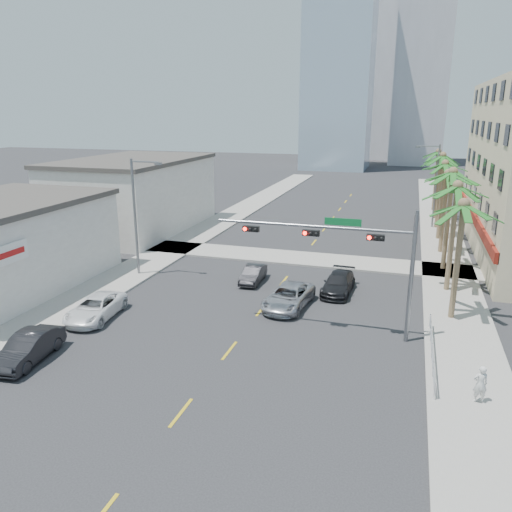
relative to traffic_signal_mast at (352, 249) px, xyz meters
The scene contains 26 objects.
ground 11.06m from the traffic_signal_mast, 126.03° to the right, with size 260.00×260.00×0.00m, color #262628.
sidewalk_right 14.44m from the traffic_signal_mast, 62.71° to the left, with size 4.00×120.00×0.15m, color gray.
sidewalk_left 22.05m from the traffic_signal_mast, 145.89° to the left, with size 4.00×120.00×0.15m, color gray.
sidewalk_cross 15.99m from the traffic_signal_mast, 112.38° to the left, with size 80.00×4.00×0.15m, color gray.
building_left_far 32.30m from the traffic_signal_mast, 141.59° to the left, with size 11.00×18.00×7.20m, color beige.
tower_far_left 90.14m from the traffic_signal_mast, 99.00° to the left, with size 14.00×14.00×48.00m, color #99B2C6.
tower_far_right 105.10m from the traffic_signal_mast, 88.20° to the left, with size 12.00×12.00×60.00m, color #ADADB2.
tower_far_center 118.45m from the traffic_signal_mast, 94.29° to the left, with size 16.00×16.00×42.00m, color #ADADB2.
traffic_signal_mast is the anchor object (origin of this frame).
palm_tree_0 7.37m from the traffic_signal_mast, 34.84° to the left, with size 4.80×4.80×7.80m.
palm_tree_1 11.18m from the traffic_signal_mast, 57.84° to the left, with size 4.80×4.80×8.16m.
palm_tree_2 15.81m from the traffic_signal_mast, 68.07° to the left, with size 4.80×4.80×8.52m.
palm_tree_3 20.59m from the traffic_signal_mast, 73.51° to the left, with size 4.80×4.80×7.80m.
palm_tree_4 25.63m from the traffic_signal_mast, 76.83° to the left, with size 4.80×4.80×8.16m.
palm_tree_5 30.72m from the traffic_signal_mast, 79.05° to the left, with size 4.80×4.80×8.52m.
palm_tree_6 35.78m from the traffic_signal_mast, 80.63° to the left, with size 4.80×4.80×7.80m.
palm_tree_7 40.93m from the traffic_signal_mast, 81.82° to the left, with size 4.80×4.80×8.16m.
streetlight_left 17.84m from the traffic_signal_mast, 160.18° to the left, with size 2.55×0.25×9.00m.
streetlight_right 30.50m from the traffic_signal_mast, 80.16° to the left, with size 2.55×0.25×9.00m.
guardrail 6.59m from the traffic_signal_mast, 23.39° to the right, with size 0.08×8.08×1.00m.
car_parked_mid 17.72m from the traffic_signal_mast, 152.11° to the right, with size 1.56×4.46×1.47m, color black.
car_parked_far 15.97m from the traffic_signal_mast, behind, with size 2.27×4.93×1.37m, color white.
car_lane_left 11.53m from the traffic_signal_mast, 138.20° to the left, with size 1.30×3.72×1.23m, color black.
car_lane_center 6.77m from the traffic_signal_mast, 144.56° to the left, with size 2.37×5.15×1.43m, color silver.
car_lane_right 8.15m from the traffic_signal_mast, 102.73° to the left, with size 1.91×4.69×1.36m, color black.
pedestrian 9.36m from the traffic_signal_mast, 41.21° to the right, with size 0.63×0.41×1.72m, color silver.
Camera 1 is at (8.51, -18.73, 12.33)m, focal length 35.00 mm.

